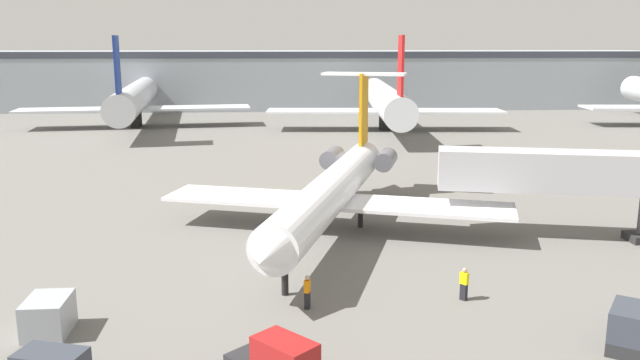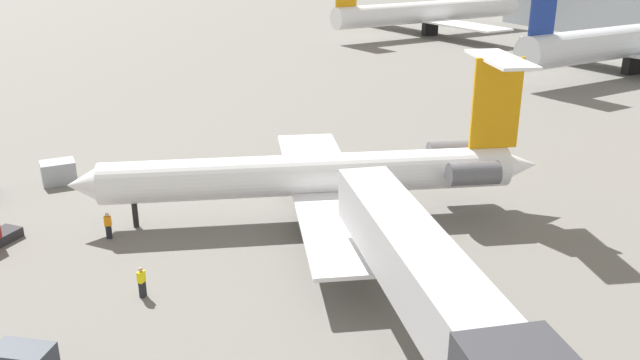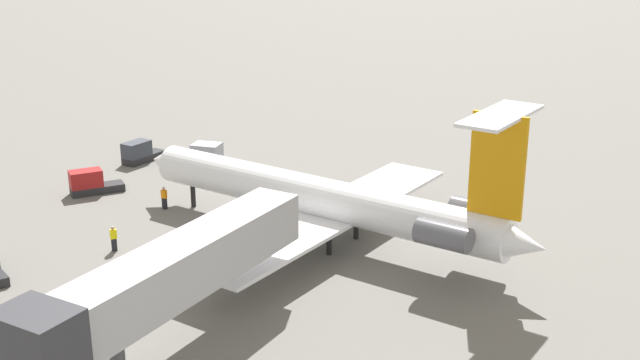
{
  "view_description": "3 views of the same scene",
  "coord_description": "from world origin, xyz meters",
  "px_view_note": "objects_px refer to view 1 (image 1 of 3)",
  "views": [
    {
      "loc": [
        -2.56,
        -40.89,
        12.67
      ],
      "look_at": [
        0.38,
        2.04,
        3.46
      ],
      "focal_mm": 36.14,
      "sensor_mm": 36.0,
      "label": 1
    },
    {
      "loc": [
        37.49,
        -15.34,
        17.54
      ],
      "look_at": [
        2.48,
        0.93,
        3.08
      ],
      "focal_mm": 37.08,
      "sensor_mm": 36.0,
      "label": 2
    },
    {
      "loc": [
        48.25,
        15.45,
        20.6
      ],
      "look_at": [
        -1.29,
        0.25,
        3.34
      ],
      "focal_mm": 45.2,
      "sensor_mm": 36.0,
      "label": 3
    }
  ],
  "objects_px": {
    "parked_airliner_west_mid": "(135,99)",
    "parked_airliner_centre": "(385,101)",
    "jet_bridge": "(600,174)",
    "regional_jet": "(335,186)",
    "ground_crew_loader": "(307,292)",
    "baggage_tug_spare": "(629,328)",
    "cargo_container_uld": "(48,316)",
    "ground_crew_marshaller": "(464,284)"
  },
  "relations": [
    {
      "from": "regional_jet",
      "to": "baggage_tug_spare",
      "type": "height_order",
      "value": "regional_jet"
    },
    {
      "from": "parked_airliner_west_mid",
      "to": "parked_airliner_centre",
      "type": "height_order",
      "value": "parked_airliner_west_mid"
    },
    {
      "from": "ground_crew_marshaller",
      "to": "baggage_tug_spare",
      "type": "relative_size",
      "value": 0.41
    },
    {
      "from": "parked_airliner_west_mid",
      "to": "regional_jet",
      "type": "bearing_deg",
      "value": -66.01
    },
    {
      "from": "ground_crew_marshaller",
      "to": "ground_crew_loader",
      "type": "height_order",
      "value": "same"
    },
    {
      "from": "ground_crew_marshaller",
      "to": "cargo_container_uld",
      "type": "height_order",
      "value": "ground_crew_marshaller"
    },
    {
      "from": "regional_jet",
      "to": "parked_airliner_centre",
      "type": "xyz_separation_m",
      "value": [
        12.0,
        51.02,
        1.27
      ]
    },
    {
      "from": "parked_airliner_centre",
      "to": "jet_bridge",
      "type": "bearing_deg",
      "value": -84.88
    },
    {
      "from": "jet_bridge",
      "to": "parked_airliner_west_mid",
      "type": "relative_size",
      "value": 0.45
    },
    {
      "from": "cargo_container_uld",
      "to": "parked_airliner_west_mid",
      "type": "relative_size",
      "value": 0.06
    },
    {
      "from": "regional_jet",
      "to": "ground_crew_loader",
      "type": "xyz_separation_m",
      "value": [
        -2.58,
        -13.36,
        -2.23
      ]
    },
    {
      "from": "parked_airliner_west_mid",
      "to": "ground_crew_marshaller",
      "type": "bearing_deg",
      "value": -66.29
    },
    {
      "from": "cargo_container_uld",
      "to": "regional_jet",
      "type": "bearing_deg",
      "value": 47.2
    },
    {
      "from": "jet_bridge",
      "to": "cargo_container_uld",
      "type": "bearing_deg",
      "value": -158.94
    },
    {
      "from": "ground_crew_marshaller",
      "to": "baggage_tug_spare",
      "type": "xyz_separation_m",
      "value": [
        5.54,
        -5.44,
        -0.02
      ]
    },
    {
      "from": "jet_bridge",
      "to": "parked_airliner_centre",
      "type": "height_order",
      "value": "parked_airliner_centre"
    },
    {
      "from": "ground_crew_marshaller",
      "to": "parked_airliner_centre",
      "type": "distance_m",
      "value": 64.3
    },
    {
      "from": "baggage_tug_spare",
      "to": "ground_crew_marshaller",
      "type": "bearing_deg",
      "value": 135.51
    },
    {
      "from": "regional_jet",
      "to": "parked_airliner_centre",
      "type": "relative_size",
      "value": 0.72
    },
    {
      "from": "ground_crew_loader",
      "to": "baggage_tug_spare",
      "type": "relative_size",
      "value": 0.41
    },
    {
      "from": "regional_jet",
      "to": "ground_crew_marshaller",
      "type": "bearing_deg",
      "value": -67.52
    },
    {
      "from": "jet_bridge",
      "to": "cargo_container_uld",
      "type": "distance_m",
      "value": 33.45
    },
    {
      "from": "parked_airliner_west_mid",
      "to": "parked_airliner_centre",
      "type": "distance_m",
      "value": 37.78
    },
    {
      "from": "ground_crew_loader",
      "to": "cargo_container_uld",
      "type": "height_order",
      "value": "ground_crew_loader"
    },
    {
      "from": "regional_jet",
      "to": "parked_airliner_west_mid",
      "type": "bearing_deg",
      "value": 113.99
    },
    {
      "from": "parked_airliner_west_mid",
      "to": "jet_bridge",
      "type": "bearing_deg",
      "value": -55.0
    },
    {
      "from": "parked_airliner_west_mid",
      "to": "ground_crew_loader",
      "type": "bearing_deg",
      "value": -72.07
    },
    {
      "from": "ground_crew_loader",
      "to": "cargo_container_uld",
      "type": "xyz_separation_m",
      "value": [
        -11.58,
        -1.93,
        -0.03
      ]
    },
    {
      "from": "jet_bridge",
      "to": "baggage_tug_spare",
      "type": "height_order",
      "value": "jet_bridge"
    },
    {
      "from": "jet_bridge",
      "to": "baggage_tug_spare",
      "type": "distance_m",
      "value": 16.49
    },
    {
      "from": "regional_jet",
      "to": "parked_airliner_centre",
      "type": "height_order",
      "value": "parked_airliner_centre"
    },
    {
      "from": "baggage_tug_spare",
      "to": "parked_airliner_west_mid",
      "type": "xyz_separation_m",
      "value": [
        -36.16,
        75.17,
        3.52
      ]
    },
    {
      "from": "ground_crew_loader",
      "to": "parked_airliner_centre",
      "type": "distance_m",
      "value": 66.1
    },
    {
      "from": "jet_bridge",
      "to": "parked_airliner_west_mid",
      "type": "distance_m",
      "value": 73.54
    },
    {
      "from": "ground_crew_loader",
      "to": "cargo_container_uld",
      "type": "relative_size",
      "value": 0.69
    },
    {
      "from": "jet_bridge",
      "to": "baggage_tug_spare",
      "type": "xyz_separation_m",
      "value": [
        -6.02,
        -14.93,
        -3.56
      ]
    },
    {
      "from": "baggage_tug_spare",
      "to": "cargo_container_uld",
      "type": "height_order",
      "value": "baggage_tug_spare"
    },
    {
      "from": "baggage_tug_spare",
      "to": "parked_airliner_centre",
      "type": "xyz_separation_m",
      "value": [
        1.15,
        69.29,
        3.52
      ]
    },
    {
      "from": "ground_crew_loader",
      "to": "parked_airliner_west_mid",
      "type": "height_order",
      "value": "parked_airliner_west_mid"
    },
    {
      "from": "parked_airliner_west_mid",
      "to": "parked_airliner_centre",
      "type": "xyz_separation_m",
      "value": [
        37.32,
        -5.88,
        -0.0
      ]
    },
    {
      "from": "jet_bridge",
      "to": "ground_crew_marshaller",
      "type": "relative_size",
      "value": 10.99
    },
    {
      "from": "ground_crew_marshaller",
      "to": "ground_crew_loader",
      "type": "xyz_separation_m",
      "value": [
        -7.89,
        -0.53,
        0.0
      ]
    }
  ]
}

